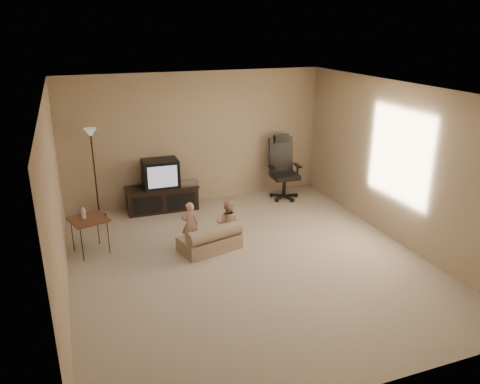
{
  "coord_description": "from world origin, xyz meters",
  "views": [
    {
      "loc": [
        -2.24,
        -5.69,
        3.31
      ],
      "look_at": [
        0.09,
        0.6,
        0.89
      ],
      "focal_mm": 35.0,
      "sensor_mm": 36.0,
      "label": 1
    }
  ],
  "objects_px": {
    "toddler_left": "(190,224)",
    "toddler_right": "(228,223)",
    "office_chair": "(283,176)",
    "side_table": "(88,220)",
    "child_sofa": "(211,240)",
    "tv_stand": "(162,189)",
    "floor_lamp": "(93,153)"
  },
  "relations": [
    {
      "from": "toddler_right",
      "to": "office_chair",
      "type": "bearing_deg",
      "value": -111.85
    },
    {
      "from": "toddler_left",
      "to": "toddler_right",
      "type": "height_order",
      "value": "toddler_right"
    },
    {
      "from": "tv_stand",
      "to": "toddler_right",
      "type": "height_order",
      "value": "tv_stand"
    },
    {
      "from": "side_table",
      "to": "child_sofa",
      "type": "distance_m",
      "value": 1.87
    },
    {
      "from": "tv_stand",
      "to": "toddler_left",
      "type": "height_order",
      "value": "tv_stand"
    },
    {
      "from": "office_chair",
      "to": "floor_lamp",
      "type": "bearing_deg",
      "value": -179.56
    },
    {
      "from": "side_table",
      "to": "child_sofa",
      "type": "relative_size",
      "value": 0.75
    },
    {
      "from": "floor_lamp",
      "to": "toddler_right",
      "type": "height_order",
      "value": "floor_lamp"
    },
    {
      "from": "child_sofa",
      "to": "toddler_left",
      "type": "bearing_deg",
      "value": 119.74
    },
    {
      "from": "side_table",
      "to": "child_sofa",
      "type": "height_order",
      "value": "side_table"
    },
    {
      "from": "toddler_left",
      "to": "office_chair",
      "type": "bearing_deg",
      "value": -137.09
    },
    {
      "from": "tv_stand",
      "to": "office_chair",
      "type": "height_order",
      "value": "office_chair"
    },
    {
      "from": "tv_stand",
      "to": "floor_lamp",
      "type": "distance_m",
      "value": 1.4
    },
    {
      "from": "tv_stand",
      "to": "office_chair",
      "type": "xyz_separation_m",
      "value": [
        2.4,
        -0.17,
        0.05
      ]
    },
    {
      "from": "tv_stand",
      "to": "floor_lamp",
      "type": "bearing_deg",
      "value": 178.29
    },
    {
      "from": "child_sofa",
      "to": "toddler_left",
      "type": "xyz_separation_m",
      "value": [
        -0.26,
        0.26,
        0.19
      ]
    },
    {
      "from": "tv_stand",
      "to": "toddler_left",
      "type": "relative_size",
      "value": 1.84
    },
    {
      "from": "floor_lamp",
      "to": "toddler_right",
      "type": "relative_size",
      "value": 2.15
    },
    {
      "from": "child_sofa",
      "to": "toddler_left",
      "type": "distance_m",
      "value": 0.41
    },
    {
      "from": "floor_lamp",
      "to": "child_sofa",
      "type": "height_order",
      "value": "floor_lamp"
    },
    {
      "from": "office_chair",
      "to": "toddler_left",
      "type": "relative_size",
      "value": 1.7
    },
    {
      "from": "toddler_right",
      "to": "floor_lamp",
      "type": "bearing_deg",
      "value": -21.9
    },
    {
      "from": "side_table",
      "to": "toddler_left",
      "type": "bearing_deg",
      "value": -12.38
    },
    {
      "from": "floor_lamp",
      "to": "child_sofa",
      "type": "bearing_deg",
      "value": -52.84
    },
    {
      "from": "child_sofa",
      "to": "toddler_right",
      "type": "bearing_deg",
      "value": 3.39
    },
    {
      "from": "floor_lamp",
      "to": "child_sofa",
      "type": "relative_size",
      "value": 1.61
    },
    {
      "from": "tv_stand",
      "to": "office_chair",
      "type": "relative_size",
      "value": 1.09
    },
    {
      "from": "tv_stand",
      "to": "side_table",
      "type": "bearing_deg",
      "value": -134.44
    },
    {
      "from": "toddler_left",
      "to": "toddler_right",
      "type": "xyz_separation_m",
      "value": [
        0.56,
        -0.16,
        0.01
      ]
    },
    {
      "from": "tv_stand",
      "to": "child_sofa",
      "type": "distance_m",
      "value": 1.98
    },
    {
      "from": "toddler_right",
      "to": "child_sofa",
      "type": "bearing_deg",
      "value": 42.4
    },
    {
      "from": "side_table",
      "to": "toddler_left",
      "type": "xyz_separation_m",
      "value": [
        1.48,
        -0.33,
        -0.17
      ]
    }
  ]
}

